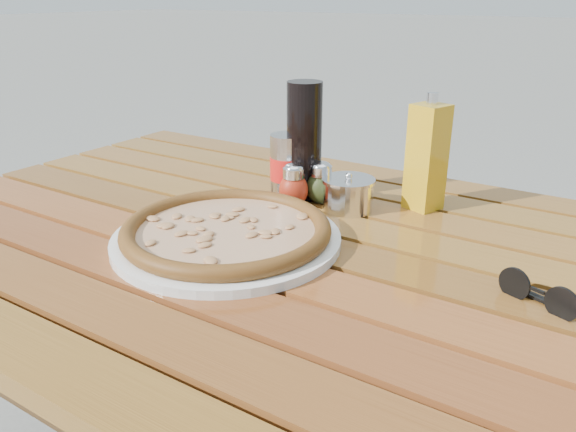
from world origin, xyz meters
The scene contains 10 objects.
table centered at (0.00, 0.00, 0.67)m, with size 1.40×0.90×0.75m.
plate centered at (-0.06, -0.06, 0.76)m, with size 0.36×0.36×0.01m, color silver.
pizza centered at (-0.06, -0.06, 0.77)m, with size 0.35×0.35×0.03m.
pepper_shaker centered at (-0.06, 0.14, 0.79)m, with size 0.06×0.06×0.08m.
oregano_shaker centered at (-0.02, 0.17, 0.79)m, with size 0.07×0.07×0.08m.
dark_bottle centered at (-0.07, 0.19, 0.86)m, with size 0.07×0.07×0.22m, color black.
soda_can centered at (-0.10, 0.18, 0.81)m, with size 0.09×0.09×0.12m.
olive_oil_cruet centered at (0.15, 0.25, 0.85)m, with size 0.07×0.07×0.21m.
parmesan_tin centered at (0.03, 0.17, 0.78)m, with size 0.12×0.12×0.07m.
sunglasses centered at (0.39, 0.00, 0.77)m, with size 0.11×0.05×0.04m.
Camera 1 is at (0.46, -0.70, 1.12)m, focal length 35.00 mm.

